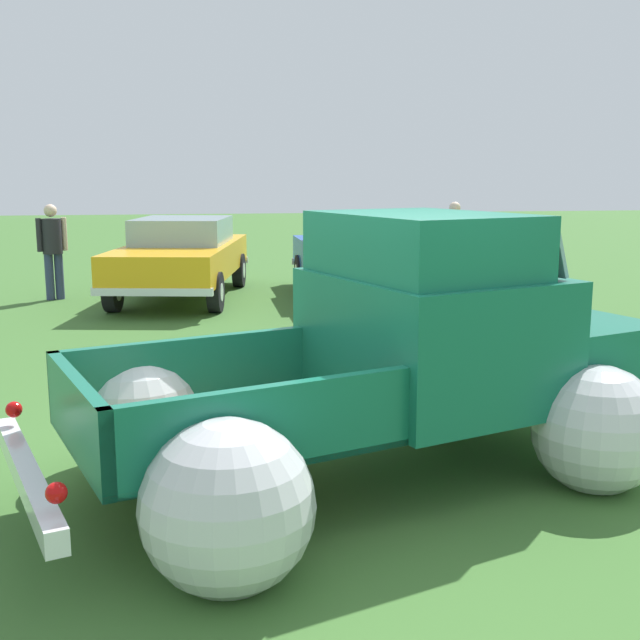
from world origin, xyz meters
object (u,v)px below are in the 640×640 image
(spectator_0, at_px, (454,239))
(show_car_1, at_px, (356,255))
(vintage_pickup_truck, at_px, (401,373))
(show_car_0, at_px, (182,255))
(spectator_2, at_px, (53,246))
(spectator_1, at_px, (437,279))

(spectator_0, bearing_deg, show_car_1, 23.87)
(vintage_pickup_truck, xyz_separation_m, show_car_0, (-1.60, 8.78, 0.03))
(show_car_0, xyz_separation_m, show_car_1, (3.05, -0.65, -0.00))
(vintage_pickup_truck, xyz_separation_m, spectator_2, (-3.84, 8.97, 0.20))
(vintage_pickup_truck, relative_size, show_car_0, 1.02)
(vintage_pickup_truck, relative_size, spectator_2, 2.96)
(show_car_1, bearing_deg, spectator_0, 118.22)
(vintage_pickup_truck, distance_m, show_car_1, 8.26)
(show_car_0, bearing_deg, spectator_2, -83.57)
(show_car_0, relative_size, spectator_0, 2.91)
(spectator_1, height_order, spectator_2, spectator_1)
(vintage_pickup_truck, height_order, spectator_1, vintage_pickup_truck)
(show_car_0, bearing_deg, spectator_0, 106.69)
(vintage_pickup_truck, distance_m, show_car_0, 8.92)
(show_car_1, relative_size, spectator_0, 2.76)
(show_car_0, relative_size, spectator_2, 2.89)
(show_car_1, bearing_deg, spectator_2, -97.90)
(spectator_1, bearing_deg, show_car_1, 89.79)
(show_car_0, distance_m, spectator_1, 6.13)
(vintage_pickup_truck, xyz_separation_m, spectator_1, (1.40, 3.44, 0.21))
(vintage_pickup_truck, relative_size, spectator_0, 2.98)
(show_car_0, height_order, spectator_0, spectator_0)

